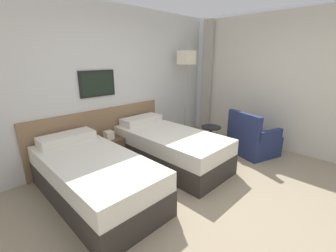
{
  "coord_description": "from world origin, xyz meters",
  "views": [
    {
      "loc": [
        -2.18,
        -1.3,
        1.81
      ],
      "look_at": [
        0.32,
        1.17,
        0.73
      ],
      "focal_mm": 24.0,
      "sensor_mm": 36.0,
      "label": 1
    }
  ],
  "objects_px": {
    "nightstand": "(110,150)",
    "bed_near_window": "(170,147)",
    "armchair": "(252,140)",
    "bed_near_door": "(94,177)",
    "floor_lamp": "(186,63)",
    "side_table": "(211,135)"
  },
  "relations": [
    {
      "from": "floor_lamp",
      "to": "bed_near_door",
      "type": "bearing_deg",
      "value": -165.42
    },
    {
      "from": "bed_near_window",
      "to": "nightstand",
      "type": "height_order",
      "value": "bed_near_window"
    },
    {
      "from": "bed_near_window",
      "to": "armchair",
      "type": "relative_size",
      "value": 2.17
    },
    {
      "from": "nightstand",
      "to": "armchair",
      "type": "xyz_separation_m",
      "value": [
        2.15,
        -1.62,
        0.04
      ]
    },
    {
      "from": "bed_near_window",
      "to": "floor_lamp",
      "type": "distance_m",
      "value": 1.98
    },
    {
      "from": "floor_lamp",
      "to": "armchair",
      "type": "relative_size",
      "value": 2.07
    },
    {
      "from": "bed_near_door",
      "to": "armchair",
      "type": "xyz_separation_m",
      "value": [
        2.86,
        -0.84,
        -0.03
      ]
    },
    {
      "from": "side_table",
      "to": "bed_near_door",
      "type": "bearing_deg",
      "value": 174.56
    },
    {
      "from": "armchair",
      "to": "bed_near_window",
      "type": "bearing_deg",
      "value": 78.33
    },
    {
      "from": "side_table",
      "to": "armchair",
      "type": "height_order",
      "value": "armchair"
    },
    {
      "from": "nightstand",
      "to": "bed_near_window",
      "type": "bearing_deg",
      "value": -47.67
    },
    {
      "from": "bed_near_door",
      "to": "bed_near_window",
      "type": "height_order",
      "value": "same"
    },
    {
      "from": "bed_near_window",
      "to": "armchair",
      "type": "bearing_deg",
      "value": -30.41
    },
    {
      "from": "bed_near_window",
      "to": "armchair",
      "type": "xyz_separation_m",
      "value": [
        1.43,
        -0.84,
        -0.03
      ]
    },
    {
      "from": "floor_lamp",
      "to": "side_table",
      "type": "distance_m",
      "value": 1.64
    },
    {
      "from": "bed_near_window",
      "to": "nightstand",
      "type": "relative_size",
      "value": 3.5
    },
    {
      "from": "bed_near_door",
      "to": "nightstand",
      "type": "height_order",
      "value": "bed_near_door"
    },
    {
      "from": "bed_near_door",
      "to": "floor_lamp",
      "type": "xyz_separation_m",
      "value": [
        2.64,
        0.69,
        1.4
      ]
    },
    {
      "from": "bed_near_door",
      "to": "armchair",
      "type": "bearing_deg",
      "value": -16.39
    },
    {
      "from": "side_table",
      "to": "armchair",
      "type": "distance_m",
      "value": 0.81
    },
    {
      "from": "nightstand",
      "to": "armchair",
      "type": "relative_size",
      "value": 0.62
    },
    {
      "from": "nightstand",
      "to": "side_table",
      "type": "bearing_deg",
      "value": -31.61
    }
  ]
}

